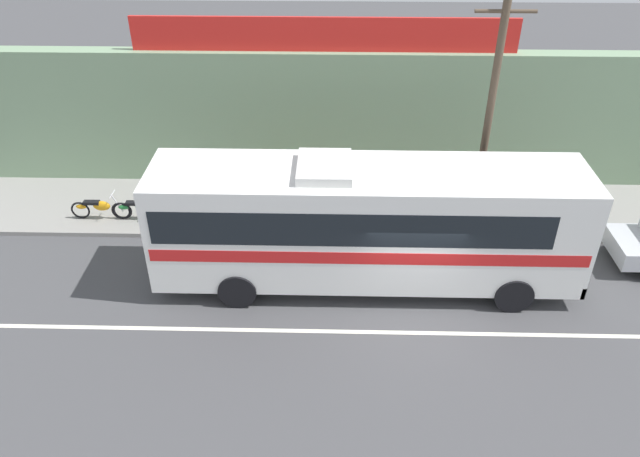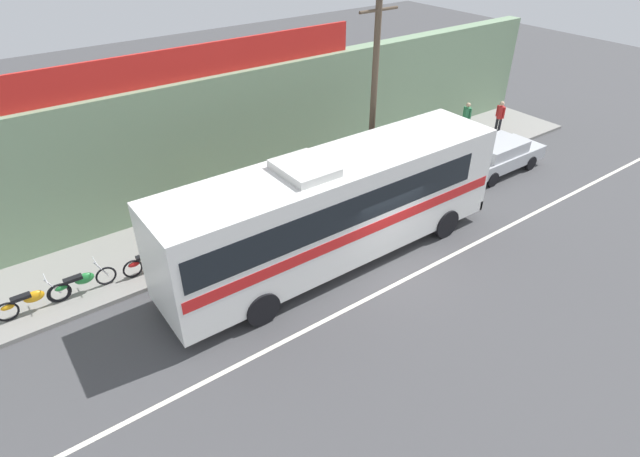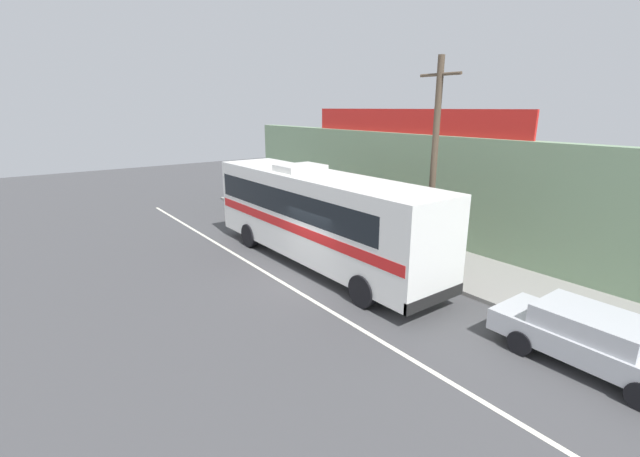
# 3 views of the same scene
# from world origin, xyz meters

# --- Properties ---
(ground_plane) EXTENTS (70.00, 70.00, 0.00)m
(ground_plane) POSITION_xyz_m (0.00, 0.00, 0.00)
(ground_plane) COLOR #444447
(sidewalk_slab) EXTENTS (30.00, 3.60, 0.14)m
(sidewalk_slab) POSITION_xyz_m (0.00, 5.20, 0.07)
(sidewalk_slab) COLOR gray
(sidewalk_slab) RESTS_ON ground_plane
(storefront_facade) EXTENTS (30.00, 0.70, 4.80)m
(storefront_facade) POSITION_xyz_m (0.00, 7.35, 2.40)
(storefront_facade) COLOR gray
(storefront_facade) RESTS_ON ground_plane
(storefront_billboard) EXTENTS (12.57, 0.12, 1.10)m
(storefront_billboard) POSITION_xyz_m (-2.49, 7.35, 5.35)
(storefront_billboard) COLOR red
(storefront_billboard) RESTS_ON storefront_facade
(road_center_stripe) EXTENTS (30.00, 0.14, 0.01)m
(road_center_stripe) POSITION_xyz_m (0.00, -0.80, 0.00)
(road_center_stripe) COLOR silver
(road_center_stripe) RESTS_ON ground_plane
(intercity_bus) EXTENTS (11.57, 2.65, 3.78)m
(intercity_bus) POSITION_xyz_m (-1.28, 1.37, 2.07)
(intercity_bus) COLOR white
(intercity_bus) RESTS_ON ground_plane
(utility_pole) EXTENTS (1.60, 0.22, 7.45)m
(utility_pole) POSITION_xyz_m (2.27, 3.75, 4.00)
(utility_pole) COLOR brown
(utility_pole) RESTS_ON sidewalk_slab
(motorcycle_black) EXTENTS (1.96, 0.56, 0.94)m
(motorcycle_black) POSITION_xyz_m (-9.76, 4.27, 0.57)
(motorcycle_black) COLOR black
(motorcycle_black) RESTS_ON sidewalk_slab
(motorcycle_orange) EXTENTS (1.95, 0.56, 0.94)m
(motorcycle_orange) POSITION_xyz_m (-6.29, 4.14, 0.57)
(motorcycle_orange) COLOR black
(motorcycle_orange) RESTS_ON sidewalk_slab
(motorcycle_blue) EXTENTS (1.93, 0.56, 0.94)m
(motorcycle_blue) POSITION_xyz_m (-8.38, 4.27, 0.57)
(motorcycle_blue) COLOR black
(motorcycle_blue) RESTS_ON sidewalk_slab
(pedestrian_near_shop) EXTENTS (0.30, 0.48, 1.75)m
(pedestrian_near_shop) POSITION_xyz_m (-3.72, 5.48, 1.16)
(pedestrian_near_shop) COLOR brown
(pedestrian_near_shop) RESTS_ON sidewalk_slab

